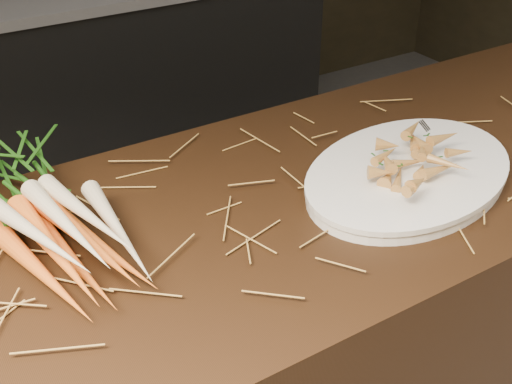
% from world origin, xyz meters
% --- Properties ---
extents(main_counter, '(2.40, 0.70, 0.90)m').
position_xyz_m(main_counter, '(0.00, 0.30, 0.45)').
color(main_counter, black).
rests_on(main_counter, ground).
extents(back_counter, '(1.82, 0.62, 0.84)m').
position_xyz_m(back_counter, '(0.30, 2.18, 0.42)').
color(back_counter, black).
rests_on(back_counter, ground).
extents(straw_bedding, '(1.40, 0.60, 0.02)m').
position_xyz_m(straw_bedding, '(0.00, 0.30, 0.91)').
color(straw_bedding, olive).
rests_on(straw_bedding, main_counter).
extents(root_veg_bunch, '(0.26, 0.60, 0.11)m').
position_xyz_m(root_veg_bunch, '(-0.52, 0.46, 0.95)').
color(root_veg_bunch, orange).
rests_on(root_veg_bunch, main_counter).
extents(serving_platter, '(0.56, 0.44, 0.03)m').
position_xyz_m(serving_platter, '(0.15, 0.22, 0.91)').
color(serving_platter, white).
rests_on(serving_platter, main_counter).
extents(roasted_veg_heap, '(0.28, 0.23, 0.05)m').
position_xyz_m(roasted_veg_heap, '(0.15, 0.22, 0.95)').
color(roasted_veg_heap, '#AA742F').
rests_on(roasted_veg_heap, serving_platter).
extents(serving_fork, '(0.09, 0.18, 0.00)m').
position_xyz_m(serving_fork, '(0.32, 0.24, 0.93)').
color(serving_fork, silver).
rests_on(serving_fork, serving_platter).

